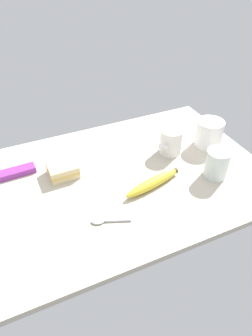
% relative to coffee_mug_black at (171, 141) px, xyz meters
% --- Properties ---
extents(tabletop, '(0.90, 0.64, 0.02)m').
position_rel_coffee_mug_black_xyz_m(tabletop, '(0.19, 0.05, -0.06)').
color(tabletop, '#BCB29E').
rests_on(tabletop, ground).
extents(coffee_mug_black, '(0.10, 0.08, 0.09)m').
position_rel_coffee_mug_black_xyz_m(coffee_mug_black, '(0.00, 0.00, 0.00)').
color(coffee_mug_black, white).
rests_on(coffee_mug_black, tabletop).
extents(coffee_mug_milky, '(0.11, 0.12, 0.10)m').
position_rel_coffee_mug_black_xyz_m(coffee_mug_milky, '(-0.15, 0.02, 0.00)').
color(coffee_mug_milky, white).
rests_on(coffee_mug_milky, tabletop).
extents(sandwich_main, '(0.09, 0.08, 0.04)m').
position_rel_coffee_mug_black_xyz_m(sandwich_main, '(0.38, -0.03, -0.02)').
color(sandwich_main, beige).
rests_on(sandwich_main, tabletop).
extents(glass_of_milk, '(0.07, 0.07, 0.09)m').
position_rel_coffee_mug_black_xyz_m(glass_of_milk, '(-0.07, 0.17, -0.00)').
color(glass_of_milk, silver).
rests_on(glass_of_milk, tabletop).
extents(banana, '(0.21, 0.08, 0.03)m').
position_rel_coffee_mug_black_xyz_m(banana, '(0.14, 0.14, -0.03)').
color(banana, yellow).
rests_on(banana, tabletop).
extents(spoon, '(0.11, 0.05, 0.01)m').
position_rel_coffee_mug_black_xyz_m(spoon, '(0.33, 0.21, -0.04)').
color(spoon, silver).
rests_on(spoon, tabletop).
extents(snack_bar, '(0.15, 0.04, 0.02)m').
position_rel_coffee_mug_black_xyz_m(snack_bar, '(0.53, -0.10, -0.04)').
color(snack_bar, purple).
rests_on(snack_bar, tabletop).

